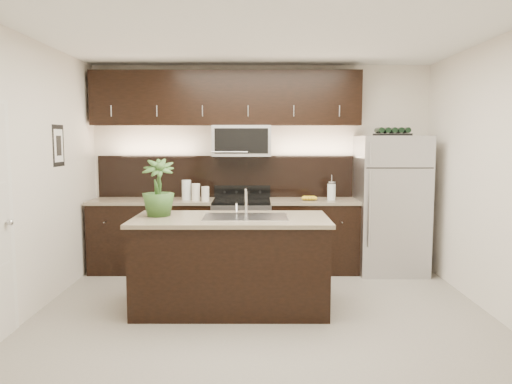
# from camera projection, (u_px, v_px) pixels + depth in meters

# --- Properties ---
(ground) EXTENTS (4.50, 4.50, 0.00)m
(ground) POSITION_uv_depth(u_px,v_px,m) (262.00, 315.00, 4.91)
(ground) COLOR gray
(ground) RESTS_ON ground
(room_walls) EXTENTS (4.52, 4.02, 2.71)m
(room_walls) POSITION_uv_depth(u_px,v_px,m) (251.00, 142.00, 4.69)
(room_walls) COLOR silver
(room_walls) RESTS_ON ground
(counter_run) EXTENTS (3.51, 0.65, 0.94)m
(counter_run) POSITION_uv_depth(u_px,v_px,m) (226.00, 235.00, 6.54)
(counter_run) COLOR black
(counter_run) RESTS_ON ground
(upper_fixtures) EXTENTS (3.49, 0.40, 1.66)m
(upper_fixtures) POSITION_uv_depth(u_px,v_px,m) (228.00, 107.00, 6.51)
(upper_fixtures) COLOR black
(upper_fixtures) RESTS_ON counter_run
(island) EXTENTS (1.96, 0.96, 0.94)m
(island) POSITION_uv_depth(u_px,v_px,m) (231.00, 263.00, 5.06)
(island) COLOR black
(island) RESTS_ON ground
(sink_faucet) EXTENTS (0.84, 0.50, 0.28)m
(sink_faucet) POSITION_uv_depth(u_px,v_px,m) (246.00, 215.00, 5.02)
(sink_faucet) COLOR silver
(sink_faucet) RESTS_ON island
(refrigerator) EXTENTS (0.85, 0.77, 1.76)m
(refrigerator) POSITION_uv_depth(u_px,v_px,m) (390.00, 205.00, 6.43)
(refrigerator) COLOR #B2B2B7
(refrigerator) RESTS_ON ground
(wine_rack) EXTENTS (0.44, 0.27, 0.10)m
(wine_rack) POSITION_uv_depth(u_px,v_px,m) (392.00, 132.00, 6.34)
(wine_rack) COLOR black
(wine_rack) RESTS_ON refrigerator
(plant) EXTENTS (0.37, 0.37, 0.58)m
(plant) POSITION_uv_depth(u_px,v_px,m) (158.00, 188.00, 5.06)
(plant) COLOR #2F5421
(plant) RESTS_ON island
(canisters) EXTENTS (0.36, 0.23, 0.26)m
(canisters) POSITION_uv_depth(u_px,v_px,m) (194.00, 191.00, 6.39)
(canisters) COLOR silver
(canisters) RESTS_ON counter_run
(french_press) EXTENTS (0.11, 0.11, 0.32)m
(french_press) POSITION_uv_depth(u_px,v_px,m) (331.00, 191.00, 6.43)
(french_press) COLOR silver
(french_press) RESTS_ON counter_run
(bananas) EXTENTS (0.21, 0.17, 0.06)m
(bananas) POSITION_uv_depth(u_px,v_px,m) (305.00, 198.00, 6.41)
(bananas) COLOR gold
(bananas) RESTS_ON counter_run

